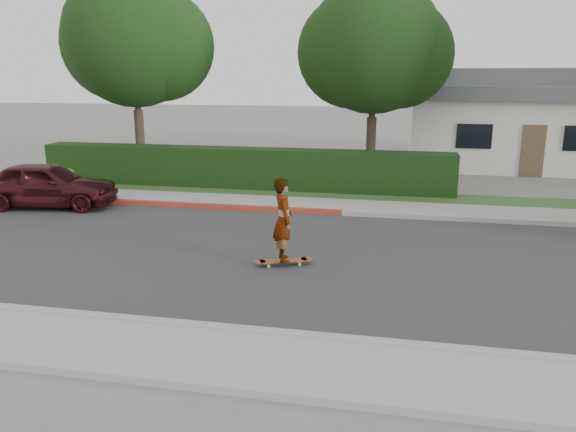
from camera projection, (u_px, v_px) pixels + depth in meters
name	position (u px, v px, depth m)	size (l,w,h in m)	color
ground	(280.00, 256.00, 12.96)	(120.00, 120.00, 0.00)	slate
road	(280.00, 256.00, 12.96)	(60.00, 8.00, 0.01)	#2D2D30
curb_near	(225.00, 330.00, 9.05)	(60.00, 0.20, 0.15)	#9E9E99
sidewalk_near	(206.00, 358.00, 8.20)	(60.00, 1.60, 0.12)	gray
curb_far	(309.00, 211.00, 16.83)	(60.00, 0.20, 0.15)	#9E9E99
curb_red_section	(154.00, 204.00, 17.80)	(12.00, 0.21, 0.15)	#9B3521
sidewalk_far	(314.00, 205.00, 17.69)	(60.00, 1.60, 0.12)	gray
planting_strip	(321.00, 195.00, 19.21)	(60.00, 1.60, 0.10)	#2D4C1E
hedge	(241.00, 169.00, 20.19)	(15.00, 1.00, 1.50)	black
flowering_shrub	(60.00, 176.00, 21.22)	(1.40, 1.00, 0.90)	#2D4C19
tree_left	(136.00, 42.00, 21.37)	(5.99, 5.21, 8.00)	#33261C
tree_center	(374.00, 50.00, 20.18)	(5.66, 4.84, 7.44)	#33261C
house	(521.00, 117.00, 26.07)	(10.60, 8.60, 4.30)	beige
skateboard	(283.00, 261.00, 12.28)	(1.28, 0.71, 0.12)	gold
skateboarder	(283.00, 220.00, 12.05)	(0.66, 0.44, 1.82)	white
car_maroon	(47.00, 184.00, 17.52)	(1.70, 4.24, 1.44)	#3B1215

